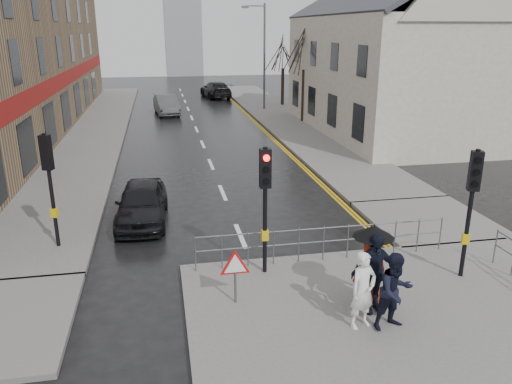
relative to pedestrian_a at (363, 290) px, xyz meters
name	(u,v)px	position (x,y,z in m)	size (l,w,h in m)	color
ground	(259,280)	(-1.72, 2.70, -1.01)	(120.00, 120.00, 0.00)	black
near_pavement	(433,343)	(1.28, -0.80, -0.94)	(10.00, 9.00, 0.14)	#605E5B
left_pavement	(97,126)	(-8.22, 25.70, -0.94)	(4.00, 44.00, 0.14)	#605E5B
right_pavement	(279,115)	(4.78, 27.70, -0.94)	(4.00, 40.00, 0.14)	#605E5B
pavement_bridge_right	(428,220)	(4.78, 5.70, -0.94)	(4.00, 4.20, 0.14)	#605E5B
building_right_cream	(393,55)	(10.28, 20.70, 3.77)	(9.00, 16.40, 10.10)	beige
church_tower	(182,8)	(-0.22, 64.70, 7.99)	(5.00, 5.00, 18.00)	gray
traffic_signal_near_left	(265,189)	(-1.52, 2.90, 1.45)	(0.28, 0.27, 3.40)	black
traffic_signal_near_right	(472,192)	(3.48, 1.70, 1.45)	(0.34, 0.33, 3.40)	black
traffic_signal_far_left	(49,171)	(-7.22, 5.70, 1.45)	(0.34, 0.33, 3.40)	black
guard_railing_front	(324,236)	(0.23, 3.30, -0.15)	(7.14, 0.04, 1.00)	#595B5E
warning_sign	(235,268)	(-2.52, 1.49, 0.03)	(0.80, 0.07, 1.35)	#595B5E
street_lamp	(262,50)	(4.10, 30.70, 3.70)	(1.83, 0.25, 8.00)	#595B5E
tree_near	(305,47)	(5.78, 24.70, 4.13)	(2.40, 2.40, 6.58)	#32231C
tree_far	(283,52)	(6.28, 32.70, 3.41)	(2.40, 2.40, 5.64)	#32231C
pedestrian_a	(363,290)	(0.00, 0.00, 0.00)	(0.63, 0.42, 1.74)	white
pedestrian_b	(395,291)	(0.66, -0.17, 0.00)	(0.84, 0.66, 1.73)	black
pedestrian_with_umbrella	(372,260)	(0.57, 0.92, 0.22)	(0.96, 0.96, 1.94)	maroon
pedestrian_d	(373,273)	(0.47, 0.57, 0.08)	(1.11, 0.46, 1.89)	black
car_parked	(142,203)	(-4.80, 7.57, -0.32)	(1.62, 4.04, 1.38)	black
car_mid	(167,105)	(-3.48, 30.17, -0.28)	(1.55, 4.44, 1.46)	#424547
car_far	(216,90)	(1.33, 39.16, -0.25)	(2.13, 5.24, 1.52)	black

